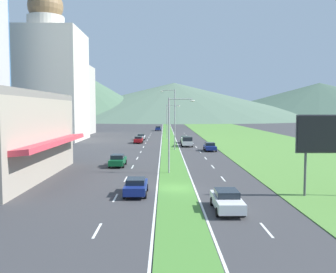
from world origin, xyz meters
name	(u,v)px	position (x,y,z in m)	size (l,w,h in m)	color
ground_plane	(176,189)	(0.00, 0.00, 0.00)	(600.00, 600.00, 0.00)	#38383A
grass_median	(169,138)	(0.00, 60.00, 0.03)	(3.20, 240.00, 0.06)	#477F33
grass_verge_right	(250,138)	(20.60, 60.00, 0.03)	(24.00, 240.00, 0.06)	#518438
lane_dash_left_1	(97,231)	(-5.10, -11.74, 0.01)	(0.16, 2.80, 0.01)	silver
lane_dash_left_2	(115,198)	(-5.10, -3.47, 0.01)	(0.16, 2.80, 0.01)	silver
lane_dash_left_3	(126,179)	(-5.10, 4.79, 0.01)	(0.16, 2.80, 0.01)	silver
lane_dash_left_4	(133,167)	(-5.10, 13.06, 0.01)	(0.16, 2.80, 0.01)	silver
lane_dash_left_5	(137,158)	(-5.10, 21.32, 0.01)	(0.16, 2.80, 0.01)	silver
lane_dash_left_6	(141,152)	(-5.10, 29.59, 0.01)	(0.16, 2.80, 0.01)	silver
lane_dash_left_7	(144,147)	(-5.10, 37.85, 0.01)	(0.16, 2.80, 0.01)	silver
lane_dash_left_8	(146,143)	(-5.10, 46.12, 0.01)	(0.16, 2.80, 0.01)	silver
lane_dash_left_9	(147,140)	(-5.10, 54.38, 0.01)	(0.16, 2.80, 0.01)	silver
lane_dash_left_10	(149,137)	(-5.10, 62.65, 0.01)	(0.16, 2.80, 0.01)	silver
lane_dash_left_11	(150,135)	(-5.10, 70.91, 0.01)	(0.16, 2.80, 0.01)	silver
lane_dash_left_12	(151,133)	(-5.10, 79.17, 0.01)	(0.16, 2.80, 0.01)	silver
lane_dash_right_1	(266,230)	(5.10, -11.74, 0.01)	(0.16, 2.80, 0.01)	silver
lane_dash_right_2	(239,198)	(5.10, -3.47, 0.01)	(0.16, 2.80, 0.01)	silver
lane_dash_right_3	(223,179)	(5.10, 4.79, 0.01)	(0.16, 2.80, 0.01)	silver
lane_dash_right_4	(213,167)	(5.10, 13.06, 0.01)	(0.16, 2.80, 0.01)	silver
lane_dash_right_5	(206,158)	(5.10, 21.32, 0.01)	(0.16, 2.80, 0.01)	silver
lane_dash_right_6	(200,152)	(5.10, 29.59, 0.01)	(0.16, 2.80, 0.01)	silver
lane_dash_right_7	(196,147)	(5.10, 37.85, 0.01)	(0.16, 2.80, 0.01)	silver
lane_dash_right_8	(193,143)	(5.10, 46.12, 0.01)	(0.16, 2.80, 0.01)	silver
lane_dash_right_9	(190,140)	(5.10, 54.38, 0.01)	(0.16, 2.80, 0.01)	silver
lane_dash_right_10	(188,137)	(5.10, 62.65, 0.01)	(0.16, 2.80, 0.01)	silver
lane_dash_right_11	(186,135)	(5.10, 70.91, 0.01)	(0.16, 2.80, 0.01)	silver
lane_dash_right_12	(185,133)	(5.10, 79.17, 0.01)	(0.16, 2.80, 0.01)	silver
edge_line_median_left	(162,138)	(-1.75, 60.00, 0.01)	(0.16, 240.00, 0.01)	silver
edge_line_median_right	(175,138)	(1.75, 60.00, 0.01)	(0.16, 240.00, 0.01)	silver
domed_building	(47,79)	(-28.56, 54.38, 14.44)	(16.41, 16.41, 35.16)	beige
midrise_colored	(63,100)	(-30.67, 75.31, 10.01)	(16.04, 16.04, 20.02)	#B7B2A8
hill_far_left	(60,90)	(-75.58, 232.30, 21.21)	(146.89, 146.89, 42.42)	#47664C
hill_far_center	(174,101)	(6.59, 264.23, 14.23)	(231.29, 231.29, 28.46)	#516B56
hill_far_right	(319,100)	(133.26, 287.88, 15.11)	(225.55, 225.55, 30.21)	#3D5647
street_lamp_near	(172,130)	(-0.19, 8.25, 4.98)	(3.00, 0.28, 8.58)	#99999E
street_lamp_mid	(173,116)	(0.56, 32.45, 6.09)	(2.67, 0.35, 10.81)	#99999E
street_lamp_far	(169,119)	(-0.04, 56.59, 4.92)	(3.25, 0.37, 8.42)	#99999E
billboard_roadside	(328,137)	(12.44, -3.16, 4.99)	(5.23, 0.28, 6.84)	#4C4C51
car_0	(210,147)	(6.94, 31.05, 0.75)	(2.02, 4.42, 1.47)	navy
car_1	(138,140)	(-6.67, 46.32, 0.76)	(1.89, 4.56, 1.48)	maroon
car_2	(141,137)	(-6.63, 54.96, 0.73)	(1.94, 4.28, 1.40)	silver
car_3	(118,160)	(-7.04, 13.59, 0.77)	(1.96, 4.68, 1.53)	#0C5128
car_4	(158,128)	(-3.21, 93.09, 0.78)	(1.94, 4.20, 1.53)	navy
car_5	(136,186)	(-3.48, -2.37, 0.75)	(1.94, 4.45, 1.44)	navy
car_6	(227,200)	(3.42, -7.46, 0.77)	(1.99, 4.73, 1.49)	silver
car_7	(185,139)	(3.40, 46.54, 0.78)	(1.86, 4.13, 1.51)	navy
pickup_truck_0	(187,142)	(3.36, 38.77, 0.98)	(2.18, 5.40, 2.00)	silver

